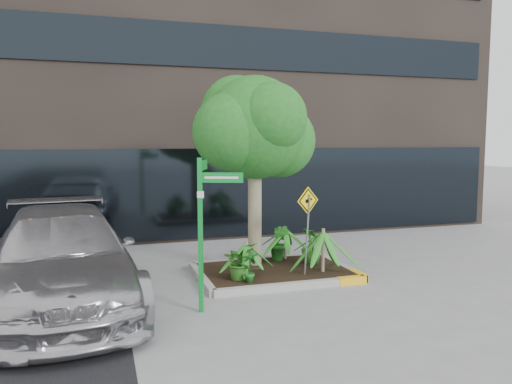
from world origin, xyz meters
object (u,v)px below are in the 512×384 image
object	(u,v)px
tree	(254,128)
street_sign_post	(204,217)
cattle_sign	(308,216)
parked_car	(63,257)

from	to	relation	value
tree	street_sign_post	xyz separation A→B (m)	(-1.63, -2.33, -1.57)
street_sign_post	cattle_sign	xyz separation A→B (m)	(2.38, 1.07, -0.24)
tree	cattle_sign	size ratio (longest dim) A/B	2.38
tree	cattle_sign	xyz separation A→B (m)	(0.75, -1.26, -1.81)
street_sign_post	cattle_sign	size ratio (longest dim) A/B	1.43
parked_car	cattle_sign	world-z (taller)	cattle_sign
parked_car	cattle_sign	size ratio (longest dim) A/B	3.16
parked_car	street_sign_post	size ratio (longest dim) A/B	2.21
tree	street_sign_post	distance (m)	3.25
parked_car	street_sign_post	xyz separation A→B (m)	(2.34, -1.18, 0.79)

